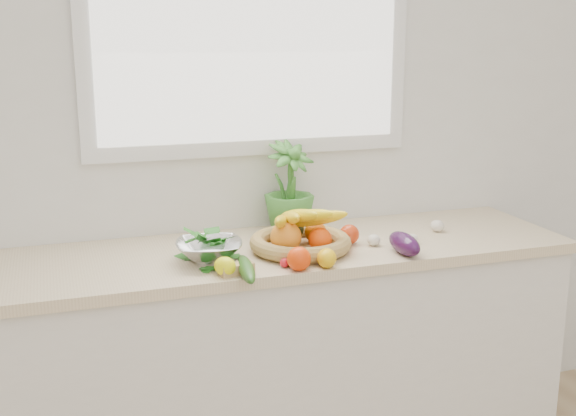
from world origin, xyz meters
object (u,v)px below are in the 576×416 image
object	(u,v)px
eggplant	(404,244)
apple	(349,234)
colander_with_spinach	(209,245)
potted_herb	(289,186)
fruit_basket	(300,237)
cucumber	(246,269)

from	to	relation	value
eggplant	apple	bearing A→B (deg)	127.74
eggplant	colander_with_spinach	distance (m)	0.69
apple	eggplant	size ratio (longest dim) A/B	0.39
potted_herb	fruit_basket	bearing A→B (deg)	-100.46
cucumber	colander_with_spinach	size ratio (longest dim) A/B	1.01
cucumber	fruit_basket	bearing A→B (deg)	38.62
apple	cucumber	size ratio (longest dim) A/B	0.28
potted_herb	fruit_basket	distance (m)	0.30
colander_with_spinach	eggplant	bearing A→B (deg)	-11.04
cucumber	colander_with_spinach	bearing A→B (deg)	113.71
apple	potted_herb	bearing A→B (deg)	123.67
apple	colander_with_spinach	bearing A→B (deg)	-175.30
eggplant	potted_herb	distance (m)	0.53
colander_with_spinach	cucumber	bearing A→B (deg)	-66.29
cucumber	potted_herb	bearing A→B (deg)	56.91
cucumber	fruit_basket	xyz separation A→B (m)	(0.26, 0.20, 0.03)
fruit_basket	eggplant	bearing A→B (deg)	-23.82
apple	potted_herb	xyz separation A→B (m)	(-0.16, 0.24, 0.15)
cucumber	fruit_basket	distance (m)	0.33
potted_herb	colander_with_spinach	xyz separation A→B (m)	(-0.39, -0.28, -0.12)
apple	eggplant	xyz separation A→B (m)	(0.14, -0.18, 0.00)
fruit_basket	colander_with_spinach	bearing A→B (deg)	-176.80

